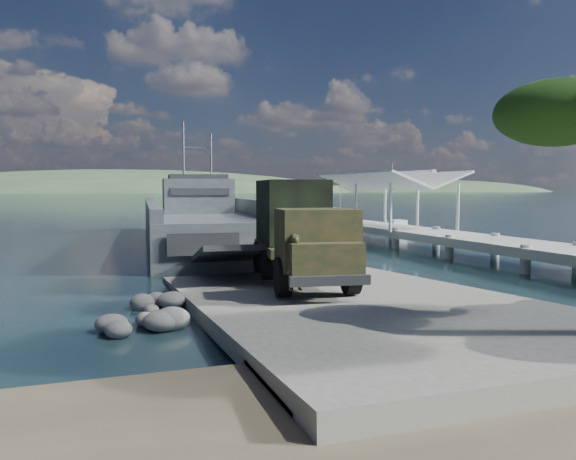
{
  "coord_description": "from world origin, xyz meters",
  "views": [
    {
      "loc": [
        -7.93,
        -17.1,
        4.03
      ],
      "look_at": [
        0.19,
        6.0,
        2.22
      ],
      "focal_mm": 35.0,
      "sensor_mm": 36.0,
      "label": 1
    }
  ],
  "objects_px": {
    "sailboat_near": "(392,228)",
    "sailboat_far": "(340,224)",
    "landing_craft": "(212,231)",
    "soldier": "(296,275)",
    "pier": "(396,222)",
    "military_truck": "(299,231)"
  },
  "relations": [
    {
      "from": "sailboat_near",
      "to": "sailboat_far",
      "type": "relative_size",
      "value": 1.15
    },
    {
      "from": "landing_craft",
      "to": "soldier",
      "type": "relative_size",
      "value": 21.41
    },
    {
      "from": "pier",
      "to": "military_truck",
      "type": "height_order",
      "value": "pier"
    },
    {
      "from": "pier",
      "to": "landing_craft",
      "type": "relative_size",
      "value": 1.18
    },
    {
      "from": "pier",
      "to": "military_truck",
      "type": "xyz_separation_m",
      "value": [
        -13.48,
        -15.94,
        0.83
      ]
    },
    {
      "from": "pier",
      "to": "soldier",
      "type": "xyz_separation_m",
      "value": [
        -15.02,
        -19.77,
        -0.23
      ]
    },
    {
      "from": "landing_craft",
      "to": "sailboat_far",
      "type": "xyz_separation_m",
      "value": [
        16.53,
        13.24,
        -0.59
      ]
    },
    {
      "from": "military_truck",
      "to": "sailboat_near",
      "type": "xyz_separation_m",
      "value": [
        19.28,
        26.52,
        -2.07
      ]
    },
    {
      "from": "military_truck",
      "to": "sailboat_near",
      "type": "distance_m",
      "value": 32.85
    },
    {
      "from": "sailboat_far",
      "to": "military_truck",
      "type": "bearing_deg",
      "value": -95.45
    },
    {
      "from": "sailboat_near",
      "to": "pier",
      "type": "bearing_deg",
      "value": -118.29
    },
    {
      "from": "military_truck",
      "to": "sailboat_far",
      "type": "xyz_separation_m",
      "value": [
        17.53,
        34.37,
        -2.12
      ]
    },
    {
      "from": "landing_craft",
      "to": "sailboat_near",
      "type": "xyz_separation_m",
      "value": [
        18.27,
        5.39,
        -0.54
      ]
    },
    {
      "from": "soldier",
      "to": "sailboat_far",
      "type": "distance_m",
      "value": 42.71
    },
    {
      "from": "landing_craft",
      "to": "soldier",
      "type": "xyz_separation_m",
      "value": [
        -2.55,
        -24.96,
        0.48
      ]
    },
    {
      "from": "soldier",
      "to": "pier",
      "type": "bearing_deg",
      "value": 44.2
    },
    {
      "from": "soldier",
      "to": "sailboat_far",
      "type": "relative_size",
      "value": 0.3
    },
    {
      "from": "soldier",
      "to": "sailboat_far",
      "type": "xyz_separation_m",
      "value": [
        19.07,
        38.2,
        -1.07
      ]
    },
    {
      "from": "landing_craft",
      "to": "sailboat_near",
      "type": "relative_size",
      "value": 5.62
    },
    {
      "from": "pier",
      "to": "soldier",
      "type": "distance_m",
      "value": 24.83
    },
    {
      "from": "sailboat_far",
      "to": "sailboat_near",
      "type": "bearing_deg",
      "value": -55.91
    },
    {
      "from": "sailboat_far",
      "to": "soldier",
      "type": "bearing_deg",
      "value": -94.96
    }
  ]
}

